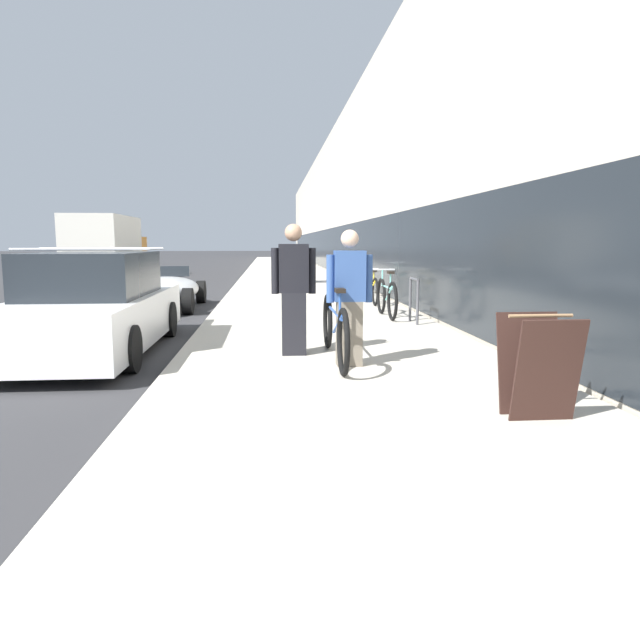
% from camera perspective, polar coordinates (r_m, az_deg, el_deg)
% --- Properties ---
extents(sidewalk_slab, '(4.42, 70.00, 0.11)m').
position_cam_1_polar(sidewalk_slab, '(25.52, -2.94, 4.25)').
color(sidewalk_slab, '#BCB5A5').
rests_on(sidewalk_slab, ground).
extents(storefront_facade, '(10.01, 70.00, 7.22)m').
position_cam_1_polar(storefront_facade, '(34.50, 8.84, 10.98)').
color(storefront_facade, beige).
rests_on(storefront_facade, ground).
extents(tandem_bicycle, '(0.52, 2.50, 0.98)m').
position_cam_1_polar(tandem_bicycle, '(7.25, 1.47, -0.88)').
color(tandem_bicycle, black).
rests_on(tandem_bicycle, sidewalk_slab).
extents(person_rider, '(0.56, 0.22, 1.65)m').
position_cam_1_polar(person_rider, '(6.91, 2.96, 2.20)').
color(person_rider, '#756B5B').
rests_on(person_rider, sidewalk_slab).
extents(person_bystander, '(0.59, 0.23, 1.74)m').
position_cam_1_polar(person_bystander, '(7.60, -2.65, 3.05)').
color(person_bystander, black).
rests_on(person_bystander, sidewalk_slab).
extents(bike_rack_hoop, '(0.05, 0.60, 0.84)m').
position_cam_1_polar(bike_rack_hoop, '(10.82, 9.38, 2.42)').
color(bike_rack_hoop, '#4C4C51').
rests_on(bike_rack_hoop, sidewalk_slab).
extents(cruiser_bike_nearest, '(0.52, 1.86, 0.96)m').
position_cam_1_polar(cruiser_bike_nearest, '(11.60, 6.68, 2.26)').
color(cruiser_bike_nearest, black).
rests_on(cruiser_bike_nearest, sidewalk_slab).
extents(cruiser_bike_middle, '(0.52, 1.72, 0.85)m').
position_cam_1_polar(cruiser_bike_middle, '(14.15, 5.15, 3.11)').
color(cruiser_bike_middle, black).
rests_on(cruiser_bike_middle, sidewalk_slab).
extents(cruiser_bike_farthest, '(0.52, 1.87, 0.93)m').
position_cam_1_polar(cruiser_bike_farthest, '(16.30, 4.37, 3.83)').
color(cruiser_bike_farthest, black).
rests_on(cruiser_bike_farthest, sidewalk_slab).
extents(sandwich_board_sign, '(0.56, 0.56, 0.90)m').
position_cam_1_polar(sandwich_board_sign, '(5.24, 20.98, -4.29)').
color(sandwich_board_sign, '#331E19').
rests_on(sandwich_board_sign, sidewalk_slab).
extents(parked_sedan_curbside, '(1.83, 4.63, 1.53)m').
position_cam_1_polar(parked_sedan_curbside, '(8.90, -21.59, 1.15)').
color(parked_sedan_curbside, white).
rests_on(parked_sedan_curbside, ground).
extents(vintage_roadster_curbside, '(1.75, 4.33, 1.02)m').
position_cam_1_polar(vintage_roadster_curbside, '(14.44, -15.41, 2.85)').
color(vintage_roadster_curbside, white).
rests_on(vintage_roadster_curbside, ground).
extents(moving_truck, '(2.41, 6.72, 2.81)m').
position_cam_1_polar(moving_truck, '(28.46, -20.54, 6.89)').
color(moving_truck, orange).
rests_on(moving_truck, ground).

